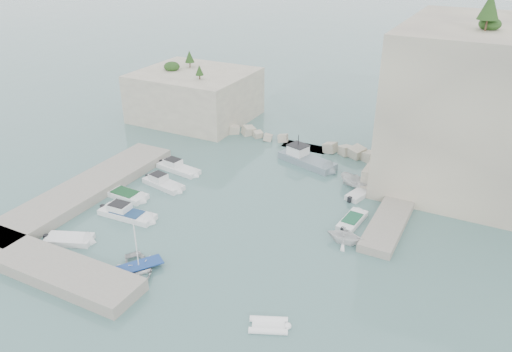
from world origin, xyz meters
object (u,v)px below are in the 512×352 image
at_px(tender_east_a, 345,243).
at_px(motorboat_d, 128,217).
at_px(motorboat_a, 179,171).
at_px(rowboat, 139,270).
at_px(tender_east_d, 358,188).
at_px(work_boat, 307,164).
at_px(motorboat_c, 126,197).
at_px(tender_east_b, 352,223).
at_px(inflatable_dinghy, 268,327).
at_px(tender_east_c, 360,195).
at_px(motorboat_e, 70,242).
at_px(motorboat_b, 164,186).

bearing_deg(tender_east_a, motorboat_d, 103.47).
height_order(motorboat_a, rowboat, motorboat_a).
bearing_deg(motorboat_a, motorboat_d, -73.27).
height_order(tender_east_d, work_boat, work_boat).
bearing_deg(tender_east_d, motorboat_c, 132.90).
xyz_separation_m(motorboat_c, tender_east_b, (23.07, 5.94, 0.00)).
xyz_separation_m(motorboat_d, rowboat, (6.59, -6.28, 0.00)).
bearing_deg(inflatable_dinghy, tender_east_d, 67.97).
distance_m(motorboat_c, tender_east_d, 25.20).
bearing_deg(motorboat_a, tender_east_c, 19.06).
bearing_deg(tender_east_b, motorboat_c, 109.87).
xyz_separation_m(rowboat, tender_east_b, (13.53, 15.36, 0.00)).
bearing_deg(motorboat_a, tender_east_d, 23.40).
distance_m(motorboat_d, work_boat, 22.63).
relative_size(tender_east_c, work_boat, 0.55).
relative_size(motorboat_a, motorboat_e, 1.33).
bearing_deg(motorboat_d, tender_east_c, 35.23).
xyz_separation_m(motorboat_a, motorboat_e, (-0.12, -16.87, 0.00)).
distance_m(motorboat_b, tender_east_c, 21.56).
distance_m(inflatable_dinghy, tender_east_a, 12.91).
xyz_separation_m(motorboat_b, tender_east_d, (19.28, 9.44, 0.00)).
bearing_deg(work_boat, motorboat_c, -112.69).
relative_size(inflatable_dinghy, work_boat, 0.37).
distance_m(motorboat_e, work_boat, 28.66).
xyz_separation_m(motorboat_b, work_boat, (11.93, 12.73, 0.00)).
distance_m(motorboat_e, inflatable_dinghy, 20.93).
bearing_deg(work_boat, rowboat, -82.23).
xyz_separation_m(motorboat_c, motorboat_d, (2.96, -3.15, 0.00)).
xyz_separation_m(motorboat_a, tender_east_c, (20.84, 3.98, 0.00)).
height_order(tender_east_b, work_boat, work_boat).
bearing_deg(tender_east_c, tender_east_b, -155.77).
relative_size(motorboat_a, tender_east_b, 1.30).
height_order(motorboat_b, work_boat, work_boat).
xyz_separation_m(motorboat_c, tender_east_a, (23.52, 2.37, 0.00)).
distance_m(motorboat_b, tender_east_a, 21.43).
height_order(motorboat_b, inflatable_dinghy, motorboat_b).
bearing_deg(tender_east_d, motorboat_a, 116.24).
bearing_deg(tender_east_c, tender_east_a, -156.42).
bearing_deg(motorboat_b, tender_east_d, 37.46).
distance_m(motorboat_a, tender_east_c, 21.22).
bearing_deg(rowboat, motorboat_a, 59.34).
distance_m(tender_east_b, work_boat, 13.94).
height_order(motorboat_b, motorboat_e, motorboat_b).
distance_m(tender_east_b, tender_east_d, 7.54).
xyz_separation_m(motorboat_c, rowboat, (9.55, -9.43, 0.00)).
distance_m(motorboat_d, tender_east_d, 24.71).
relative_size(motorboat_b, tender_east_a, 1.64).
relative_size(motorboat_d, tender_east_b, 1.38).
xyz_separation_m(motorboat_b, tender_east_a, (21.38, -1.47, 0.00)).
bearing_deg(motorboat_c, tender_east_a, 8.47).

